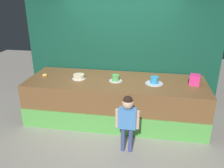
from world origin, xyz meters
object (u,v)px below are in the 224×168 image
object	(u,v)px
child_figure	(127,117)
cake_left	(79,77)
donut	(45,75)
cake_center	(116,78)
pink_box	(195,80)
cake_right	(154,81)

from	to	relation	value
child_figure	cake_left	distance (m)	1.56
child_figure	donut	distance (m)	2.20
cake_center	cake_left	bearing A→B (deg)	-179.91
pink_box	cake_center	distance (m)	1.55
donut	cake_left	xyz separation A→B (m)	(0.77, -0.03, 0.02)
pink_box	donut	xyz separation A→B (m)	(-3.10, -0.04, -0.08)
child_figure	pink_box	xyz separation A→B (m)	(1.19, 1.12, 0.30)
donut	cake_left	bearing A→B (deg)	-2.47
child_figure	cake_center	world-z (taller)	child_figure
donut	cake_left	distance (m)	0.78
donut	cake_center	bearing A→B (deg)	-1.19
cake_left	cake_right	size ratio (longest dim) A/B	0.82
pink_box	donut	bearing A→B (deg)	-179.23
cake_right	child_figure	bearing A→B (deg)	-111.94
donut	cake_left	world-z (taller)	cake_left
cake_right	cake_left	bearing A→B (deg)	179.40
cake_left	cake_right	xyz separation A→B (m)	(1.55, -0.02, 0.01)
child_figure	cake_center	xyz separation A→B (m)	(-0.36, 1.05, 0.26)
pink_box	cake_right	world-z (taller)	pink_box
cake_left	cake_center	size ratio (longest dim) A/B	1.06
cake_left	cake_right	bearing A→B (deg)	-0.60
cake_right	cake_center	bearing A→B (deg)	178.72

